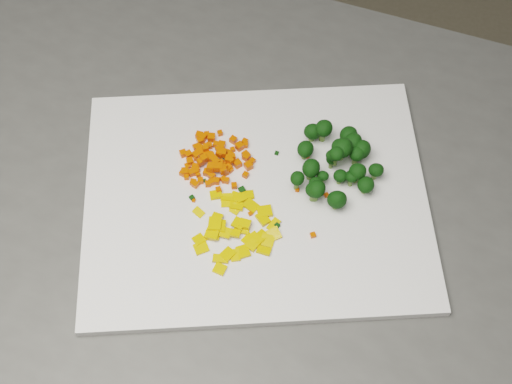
% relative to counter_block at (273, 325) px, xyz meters
% --- Properties ---
extents(counter_block, '(1.19, 0.93, 0.90)m').
position_rel_counter_block_xyz_m(counter_block, '(0.00, 0.00, 0.00)').
color(counter_block, '#474745').
rests_on(counter_block, ground).
extents(cutting_board, '(0.50, 0.43, 0.01)m').
position_rel_counter_block_xyz_m(cutting_board, '(-0.03, 0.00, 0.46)').
color(cutting_board, white).
rests_on(cutting_board, counter_block).
extents(carrot_pile, '(0.10, 0.10, 0.03)m').
position_rel_counter_block_xyz_m(carrot_pile, '(-0.09, 0.05, 0.48)').
color(carrot_pile, '#D83B02').
rests_on(carrot_pile, cutting_board).
extents(pepper_pile, '(0.11, 0.11, 0.02)m').
position_rel_counter_block_xyz_m(pepper_pile, '(-0.05, -0.05, 0.47)').
color(pepper_pile, '#DBA20B').
rests_on(pepper_pile, cutting_board).
extents(broccoli_pile, '(0.12, 0.12, 0.05)m').
position_rel_counter_block_xyz_m(broccoli_pile, '(0.06, 0.06, 0.49)').
color(broccoli_pile, black).
rests_on(broccoli_pile, cutting_board).
extents(carrot_cube_0, '(0.01, 0.01, 0.01)m').
position_rel_counter_block_xyz_m(carrot_cube_0, '(-0.09, 0.03, 0.47)').
color(carrot_cube_0, '#D83B02').
rests_on(carrot_cube_0, carrot_pile).
extents(carrot_cube_1, '(0.01, 0.01, 0.01)m').
position_rel_counter_block_xyz_m(carrot_cube_1, '(-0.09, 0.04, 0.47)').
color(carrot_cube_1, '#D83B02').
rests_on(carrot_cube_1, carrot_pile).
extents(carrot_cube_2, '(0.01, 0.01, 0.01)m').
position_rel_counter_block_xyz_m(carrot_cube_2, '(-0.10, 0.03, 0.47)').
color(carrot_cube_2, '#D83B02').
rests_on(carrot_cube_2, carrot_pile).
extents(carrot_cube_3, '(0.01, 0.01, 0.01)m').
position_rel_counter_block_xyz_m(carrot_cube_3, '(-0.12, 0.07, 0.47)').
color(carrot_cube_3, '#D83B02').
rests_on(carrot_cube_3, carrot_pile).
extents(carrot_cube_4, '(0.01, 0.01, 0.01)m').
position_rel_counter_block_xyz_m(carrot_cube_4, '(-0.13, 0.02, 0.47)').
color(carrot_cube_4, '#D83B02').
rests_on(carrot_cube_4, carrot_pile).
extents(carrot_cube_5, '(0.01, 0.01, 0.01)m').
position_rel_counter_block_xyz_m(carrot_cube_5, '(-0.09, 0.06, 0.47)').
color(carrot_cube_5, '#D83B02').
rests_on(carrot_cube_5, carrot_pile).
extents(carrot_cube_6, '(0.01, 0.01, 0.01)m').
position_rel_counter_block_xyz_m(carrot_cube_6, '(-0.07, 0.02, 0.47)').
color(carrot_cube_6, '#D83B02').
rests_on(carrot_cube_6, carrot_pile).
extents(carrot_cube_7, '(0.01, 0.01, 0.01)m').
position_rel_counter_block_xyz_m(carrot_cube_7, '(-0.09, 0.02, 0.46)').
color(carrot_cube_7, '#D83B02').
rests_on(carrot_cube_7, carrot_pile).
extents(carrot_cube_8, '(0.01, 0.01, 0.01)m').
position_rel_counter_block_xyz_m(carrot_cube_8, '(-0.10, 0.05, 0.47)').
color(carrot_cube_8, '#D83B02').
rests_on(carrot_cube_8, carrot_pile).
extents(carrot_cube_9, '(0.01, 0.01, 0.01)m').
position_rel_counter_block_xyz_m(carrot_cube_9, '(-0.10, 0.05, 0.47)').
color(carrot_cube_9, '#D83B02').
rests_on(carrot_cube_9, carrot_pile).
extents(carrot_cube_10, '(0.01, 0.01, 0.01)m').
position_rel_counter_block_xyz_m(carrot_cube_10, '(-0.07, 0.04, 0.46)').
color(carrot_cube_10, '#D83B02').
rests_on(carrot_cube_10, carrot_pile).
extents(carrot_cube_11, '(0.01, 0.01, 0.01)m').
position_rel_counter_block_xyz_m(carrot_cube_11, '(-0.09, 0.05, 0.47)').
color(carrot_cube_11, '#D83B02').
rests_on(carrot_cube_11, carrot_pile).
extents(carrot_cube_12, '(0.01, 0.01, 0.01)m').
position_rel_counter_block_xyz_m(carrot_cube_12, '(-0.13, 0.02, 0.47)').
color(carrot_cube_12, '#D83B02').
rests_on(carrot_cube_12, carrot_pile).
extents(carrot_cube_13, '(0.01, 0.01, 0.01)m').
position_rel_counter_block_xyz_m(carrot_cube_13, '(-0.12, 0.01, 0.47)').
color(carrot_cube_13, '#D83B02').
rests_on(carrot_cube_13, carrot_pile).
extents(carrot_cube_14, '(0.01, 0.01, 0.01)m').
position_rel_counter_block_xyz_m(carrot_cube_14, '(-0.06, 0.04, 0.47)').
color(carrot_cube_14, '#D83B02').
rests_on(carrot_cube_14, carrot_pile).
extents(carrot_cube_15, '(0.01, 0.01, 0.01)m').
position_rel_counter_block_xyz_m(carrot_cube_15, '(-0.12, 0.06, 0.47)').
color(carrot_cube_15, '#D83B02').
rests_on(carrot_cube_15, carrot_pile).
extents(carrot_cube_16, '(0.01, 0.01, 0.01)m').
position_rel_counter_block_xyz_m(carrot_cube_16, '(-0.09, 0.07, 0.47)').
color(carrot_cube_16, '#D83B02').
rests_on(carrot_cube_16, carrot_pile).
extents(carrot_cube_17, '(0.01, 0.01, 0.01)m').
position_rel_counter_block_xyz_m(carrot_cube_17, '(-0.08, 0.03, 0.47)').
color(carrot_cube_17, '#D83B02').
rests_on(carrot_cube_17, carrot_pile).
extents(carrot_cube_18, '(0.01, 0.01, 0.01)m').
position_rel_counter_block_xyz_m(carrot_cube_18, '(-0.13, 0.01, 0.46)').
color(carrot_cube_18, '#D83B02').
rests_on(carrot_cube_18, carrot_pile).
extents(carrot_cube_19, '(0.01, 0.01, 0.01)m').
position_rel_counter_block_xyz_m(carrot_cube_19, '(-0.05, 0.06, 0.47)').
color(carrot_cube_19, '#D83B02').
rests_on(carrot_cube_19, carrot_pile).
extents(carrot_cube_20, '(0.01, 0.01, 0.01)m').
position_rel_counter_block_xyz_m(carrot_cube_20, '(-0.11, 0.01, 0.47)').
color(carrot_cube_20, '#D83B02').
rests_on(carrot_cube_20, carrot_pile).
extents(carrot_cube_21, '(0.01, 0.01, 0.01)m').
position_rel_counter_block_xyz_m(carrot_cube_21, '(-0.07, 0.05, 0.47)').
color(carrot_cube_21, '#D83B02').
rests_on(carrot_cube_21, carrot_pile).
extents(carrot_cube_22, '(0.01, 0.01, 0.01)m').
position_rel_counter_block_xyz_m(carrot_cube_22, '(-0.10, 0.07, 0.47)').
color(carrot_cube_22, '#D83B02').
rests_on(carrot_cube_22, carrot_pile).
extents(carrot_cube_23, '(0.01, 0.01, 0.01)m').
position_rel_counter_block_xyz_m(carrot_cube_23, '(-0.11, 0.07, 0.46)').
color(carrot_cube_23, '#D83B02').
rests_on(carrot_cube_23, carrot_pile).
extents(carrot_cube_24, '(0.01, 0.01, 0.01)m').
position_rel_counter_block_xyz_m(carrot_cube_24, '(-0.12, 0.02, 0.47)').
color(carrot_cube_24, '#D83B02').
rests_on(carrot_cube_24, carrot_pile).
extents(carrot_cube_25, '(0.01, 0.01, 0.01)m').
position_rel_counter_block_xyz_m(carrot_cube_25, '(-0.12, 0.02, 0.47)').
color(carrot_cube_25, '#D83B02').
rests_on(carrot_cube_25, carrot_pile).
extents(carrot_cube_26, '(0.01, 0.01, 0.01)m').
position_rel_counter_block_xyz_m(carrot_cube_26, '(-0.08, 0.03, 0.47)').
color(carrot_cube_26, '#D83B02').
rests_on(carrot_cube_26, carrot_pile).
extents(carrot_cube_27, '(0.01, 0.01, 0.01)m').
position_rel_counter_block_xyz_m(carrot_cube_27, '(-0.05, 0.05, 0.47)').
color(carrot_cube_27, '#D83B02').
rests_on(carrot_cube_27, carrot_pile).
extents(carrot_cube_28, '(0.01, 0.01, 0.01)m').
position_rel_counter_block_xyz_m(carrot_cube_28, '(-0.07, 0.07, 0.46)').
color(carrot_cube_28, '#D83B02').
rests_on(carrot_cube_28, carrot_pile).
extents(carrot_cube_29, '(0.01, 0.01, 0.01)m').
position_rel_counter_block_xyz_m(carrot_cube_29, '(-0.10, 0.03, 0.47)').
color(carrot_cube_29, '#D83B02').
rests_on(carrot_cube_29, carrot_pile).
extents(carrot_cube_30, '(0.01, 0.01, 0.01)m').
position_rel_counter_block_xyz_m(carrot_cube_30, '(-0.06, 0.01, 0.47)').
color(carrot_cube_30, '#D83B02').
rests_on(carrot_cube_30, carrot_pile).
extents(carrot_cube_31, '(0.01, 0.01, 0.01)m').
position_rel_counter_block_xyz_m(carrot_cube_31, '(-0.14, 0.05, 0.47)').
color(carrot_cube_31, '#D83B02').
rests_on(carrot_cube_31, carrot_pile).
extents(carrot_cube_32, '(0.01, 0.01, 0.01)m').
position_rel_counter_block_xyz_m(carrot_cube_32, '(-0.08, 0.08, 0.47)').
color(carrot_cube_32, '#D83B02').
rests_on(carrot_cube_32, carrot_pile).
extents(carrot_cube_33, '(0.01, 0.01, 0.01)m').
position_rel_counter_block_xyz_m(carrot_cube_33, '(-0.05, 0.03, 0.47)').
color(carrot_cube_33, '#D83B02').
rests_on(carrot_cube_33, carrot_pile).
extents(carrot_cube_34, '(0.01, 0.01, 0.01)m').
position_rel_counter_block_xyz_m(carrot_cube_34, '(-0.08, 0.04, 0.47)').
color(carrot_cube_34, '#D83B02').
rests_on(carrot_cube_34, carrot_pile).
extents(carrot_cube_35, '(0.01, 0.01, 0.01)m').
position_rel_counter_block_xyz_m(carrot_cube_35, '(-0.10, 0.01, 0.47)').
color(carrot_cube_35, '#D83B02').
rests_on(carrot_cube_35, carrot_pile).
extents(carrot_cube_36, '(0.01, 0.01, 0.01)m').
position_rel_counter_block_xyz_m(carrot_cube_36, '(-0.08, 0.03, 0.48)').
color(carrot_cube_36, '#D83B02').
rests_on(carrot_cube_36, carrot_pile).
extents(carrot_cube_37, '(0.01, 0.01, 0.01)m').
position_rel_counter_block_xyz_m(carrot_cube_37, '(-0.08, 0.06, 0.46)').
color(carrot_cube_37, '#D83B02').
rests_on(carrot_cube_37, carrot_pile).
extents(carrot_cube_38, '(0.01, 0.01, 0.01)m').
position_rel_counter_block_xyz_m(carrot_cube_38, '(-0.11, 0.06, 0.47)').
color(carrot_cube_38, '#D83B02').
rests_on(carrot_cube_38, carrot_pile).
extents(carrot_cube_39, '(0.01, 0.01, 0.01)m').
position_rel_counter_block_xyz_m(carrot_cube_39, '(-0.09, 0.04, 0.48)').
color(carrot_cube_39, '#D83B02').
rests_on(carrot_cube_39, carrot_pile).
extents(carrot_cube_40, '(0.01, 0.01, 0.01)m').
position_rel_counter_block_xyz_m(carrot_cube_40, '(-0.11, 0.04, 0.48)').
color(carrot_cube_40, '#D83B02').
rests_on(carrot_cube_40, carrot_pile).
extents(carrot_cube_41, '(0.01, 0.01, 0.01)m').
position_rel_counter_block_xyz_m(carrot_cube_41, '(-0.13, 0.04, 0.47)').
color(carrot_cube_41, '#D83B02').
rests_on(carrot_cube_41, carrot_pile).
extents(carrot_cube_42, '(0.01, 0.01, 0.01)m').
position_rel_counter_block_xyz_m(carrot_cube_42, '(-0.09, 0.07, 0.47)').
color(carrot_cube_42, '#D83B02').
rests_on(carrot_cube_42, carrot_pile).
extents(carrot_cube_43, '(0.01, 0.01, 0.01)m').
position_rel_counter_block_xyz_m(carrot_cube_43, '(-0.07, 0.05, 0.47)').
color(carrot_cube_43, '#D83B02').
rests_on(carrot_cube_43, carrot_pile).
extents(carrot_cube_44, '(0.01, 0.01, 0.01)m').
position_rel_counter_block_xyz_m(carrot_cube_44, '(-0.11, 0.04, 0.47)').
color(carrot_cube_44, '#D83B02').
rests_on(carrot_cube_44, carrot_pile).
extents(carrot_cube_45, '(0.01, 0.01, 0.01)m').
position_rel_counter_block_xyz_m(carrot_cube_45, '(-0.08, 0.03, 0.47)').
color(carrot_cube_45, '#D83B02').
rests_on(carrot_cube_45, carrot_pile).
extents(carrot_cube_46, '(0.01, 0.01, 0.01)m').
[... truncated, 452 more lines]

